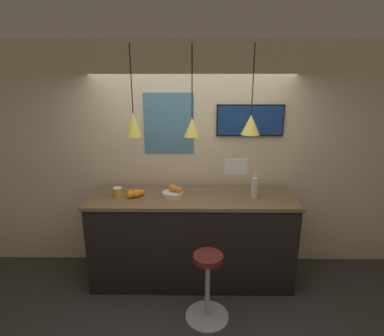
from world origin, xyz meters
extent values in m
plane|color=#33302D|center=(0.00, 0.00, 0.00)|extent=(14.00, 14.00, 0.00)
cube|color=beige|center=(0.00, 1.09, 1.45)|extent=(8.00, 0.06, 2.90)
cube|color=black|center=(0.00, 0.62, 0.53)|extent=(2.39, 0.67, 1.07)
cube|color=brown|center=(0.00, 0.62, 1.09)|extent=(2.43, 0.71, 0.04)
cylinder|color=#B7B7BC|center=(0.17, -0.05, 0.01)|extent=(0.46, 0.46, 0.02)
cylinder|color=#B7B7BC|center=(0.17, -0.05, 0.35)|extent=(0.05, 0.05, 0.67)
cylinder|color=#5B1E19|center=(0.17, -0.05, 0.72)|extent=(0.30, 0.30, 0.06)
cylinder|color=beige|center=(-0.23, 0.62, 1.14)|extent=(0.24, 0.24, 0.06)
sphere|color=orange|center=(-0.24, 0.67, 1.20)|extent=(0.07, 0.07, 0.07)
sphere|color=orange|center=(-0.21, 0.63, 1.21)|extent=(0.08, 0.08, 0.08)
sphere|color=orange|center=(-0.15, 0.59, 1.20)|extent=(0.07, 0.07, 0.07)
sphere|color=orange|center=(-0.67, 0.63, 1.14)|extent=(0.07, 0.07, 0.07)
sphere|color=orange|center=(-0.66, 0.59, 1.15)|extent=(0.08, 0.08, 0.08)
sphere|color=orange|center=(-0.68, 0.63, 1.14)|extent=(0.07, 0.07, 0.07)
sphere|color=orange|center=(-0.67, 0.65, 1.15)|extent=(0.08, 0.08, 0.08)
sphere|color=orange|center=(-0.64, 0.61, 1.15)|extent=(0.08, 0.08, 0.08)
sphere|color=orange|center=(-0.70, 0.61, 1.14)|extent=(0.07, 0.07, 0.07)
sphere|color=orange|center=(-0.64, 0.66, 1.14)|extent=(0.07, 0.07, 0.07)
sphere|color=orange|center=(-0.69, 0.59, 1.14)|extent=(0.07, 0.07, 0.07)
sphere|color=orange|center=(-0.60, 0.65, 1.14)|extent=(0.07, 0.07, 0.07)
sphere|color=orange|center=(-0.73, 0.65, 1.14)|extent=(0.07, 0.07, 0.07)
sphere|color=orange|center=(-0.67, 0.60, 1.14)|extent=(0.07, 0.07, 0.07)
sphere|color=orange|center=(-0.72, 0.56, 1.15)|extent=(0.08, 0.08, 0.08)
cylinder|color=silver|center=(0.73, 0.62, 1.23)|extent=(0.08, 0.08, 0.24)
cylinder|color=silver|center=(0.73, 0.62, 1.37)|extent=(0.04, 0.04, 0.06)
cylinder|color=gold|center=(-0.88, 0.62, 1.16)|extent=(0.10, 0.10, 0.10)
cylinder|color=white|center=(-0.88, 0.62, 1.21)|extent=(0.11, 0.11, 0.01)
cylinder|color=black|center=(-0.66, 0.68, 2.44)|extent=(0.01, 0.01, 0.72)
cone|color=#EAD14C|center=(-0.66, 0.68, 1.94)|extent=(0.18, 0.18, 0.27)
sphere|color=#F9EFCC|center=(-0.66, 0.68, 1.83)|extent=(0.04, 0.04, 0.04)
cylinder|color=black|center=(0.00, 0.68, 2.41)|extent=(0.01, 0.01, 0.78)
cone|color=#EAD14C|center=(0.00, 0.68, 1.92)|extent=(0.18, 0.18, 0.21)
sphere|color=#F9EFCC|center=(0.00, 0.68, 1.83)|extent=(0.04, 0.04, 0.04)
cylinder|color=black|center=(0.66, 0.68, 2.43)|extent=(0.01, 0.01, 0.74)
cone|color=#EAD14C|center=(0.66, 0.68, 1.95)|extent=(0.21, 0.21, 0.22)
sphere|color=#F9EFCC|center=(0.66, 0.68, 1.86)|extent=(0.04, 0.04, 0.04)
cube|color=black|center=(0.71, 1.04, 1.95)|extent=(0.83, 0.04, 0.38)
cube|color=navy|center=(0.71, 1.02, 1.95)|extent=(0.80, 0.01, 0.35)
cube|color=white|center=(0.46, 0.34, 1.55)|extent=(0.24, 0.01, 0.17)
cube|color=teal|center=(-0.29, 1.05, 1.91)|extent=(0.62, 0.01, 0.75)
camera|label=1|loc=(0.03, -2.67, 2.40)|focal=28.00mm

